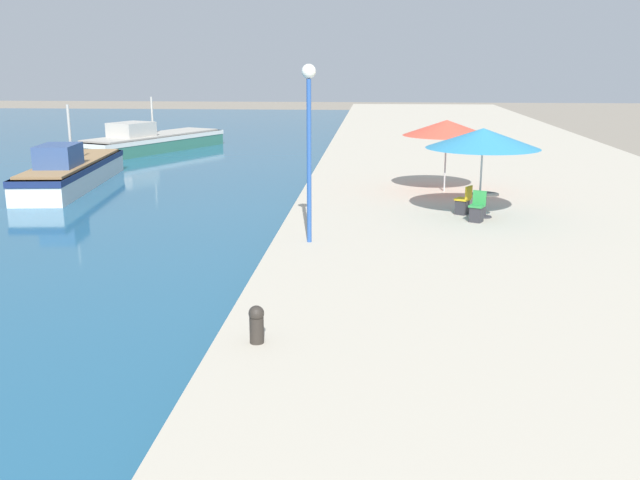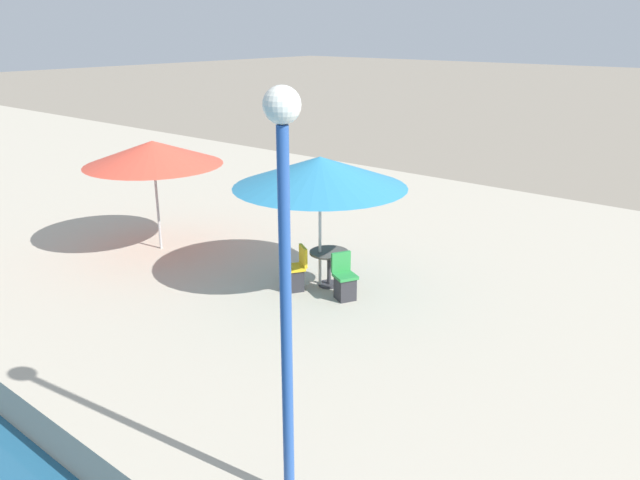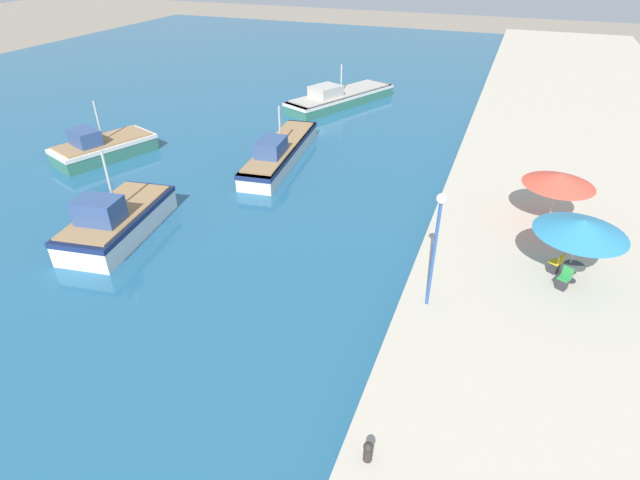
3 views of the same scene
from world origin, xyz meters
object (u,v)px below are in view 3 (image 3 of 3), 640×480
at_px(lamppost, 437,232).
at_px(fishing_boat_near, 117,220).
at_px(fishing_boat_far, 280,151).
at_px(cafe_chair_left, 563,281).
at_px(cafe_chair_right, 555,266).
at_px(cafe_umbrella_white, 560,179).
at_px(mooring_bollard, 368,451).
at_px(fishing_boat_distant, 340,97).
at_px(cafe_umbrella_pink, 582,227).
at_px(cafe_table, 573,270).
at_px(fishing_boat_mid, 103,147).

bearing_deg(lamppost, fishing_boat_near, 177.09).
bearing_deg(fishing_boat_far, cafe_chair_left, -35.56).
bearing_deg(cafe_chair_right, lamppost, 163.17).
xyz_separation_m(cafe_umbrella_white, cafe_chair_left, (0.49, -5.17, -1.99)).
height_order(fishing_boat_near, mooring_bollard, fishing_boat_near).
xyz_separation_m(fishing_boat_near, cafe_chair_left, (19.63, 2.07, 0.16)).
height_order(fishing_boat_distant, cafe_chair_right, fishing_boat_distant).
xyz_separation_m(fishing_boat_near, cafe_umbrella_white, (19.15, 7.24, 2.16)).
bearing_deg(cafe_chair_left, lamppost, 57.42).
height_order(cafe_umbrella_pink, lamppost, lamppost).
bearing_deg(cafe_chair_left, cafe_chair_right, -47.81).
height_order(cafe_umbrella_white, cafe_chair_right, cafe_umbrella_white).
relative_size(cafe_umbrella_white, cafe_table, 3.96).
bearing_deg(lamppost, cafe_umbrella_white, 62.11).
distance_m(cafe_chair_right, mooring_bollard, 11.84).
bearing_deg(fishing_boat_far, cafe_table, -33.33).
bearing_deg(fishing_boat_near, cafe_table, -0.69).
bearing_deg(cafe_table, fishing_boat_distant, 128.68).
relative_size(cafe_table, cafe_chair_right, 0.88).
bearing_deg(cafe_umbrella_pink, mooring_bollard, -115.81).
xyz_separation_m(cafe_chair_right, lamppost, (-4.43, -3.86, 2.77)).
relative_size(fishing_boat_far, cafe_umbrella_white, 3.21).
bearing_deg(cafe_umbrella_pink, cafe_table, -38.30).
relative_size(cafe_chair_right, mooring_bollard, 1.39).
relative_size(fishing_boat_mid, cafe_table, 8.47).
distance_m(cafe_umbrella_pink, cafe_table, 1.87).
relative_size(fishing_boat_distant, lamppost, 2.38).
bearing_deg(cafe_umbrella_white, cafe_table, -79.86).
bearing_deg(cafe_chair_right, cafe_umbrella_white, 34.85).
relative_size(fishing_boat_near, cafe_umbrella_pink, 1.98).
xyz_separation_m(fishing_boat_distant, cafe_umbrella_white, (16.27, -16.81, 2.35)).
bearing_deg(fishing_boat_far, fishing_boat_near, -113.75).
height_order(fishing_boat_near, cafe_table, fishing_boat_near).
relative_size(fishing_boat_distant, cafe_umbrella_white, 3.42).
bearing_deg(cafe_umbrella_pink, cafe_chair_right, 150.06).
xyz_separation_m(fishing_boat_distant, cafe_umbrella_pink, (16.93, -21.22, 2.43)).
distance_m(fishing_boat_far, fishing_boat_distant, 13.02).
bearing_deg(fishing_boat_distant, lamppost, -39.46).
xyz_separation_m(fishing_boat_mid, cafe_chair_left, (27.20, -5.53, 0.29)).
xyz_separation_m(cafe_table, cafe_chair_right, (-0.61, 0.38, -0.21)).
distance_m(fishing_boat_mid, cafe_chair_left, 27.76).
distance_m(mooring_bollard, lamppost, 7.54).
distance_m(cafe_umbrella_pink, cafe_chair_left, 2.21).
bearing_deg(cafe_umbrella_pink, cafe_chair_left, -102.83).
xyz_separation_m(fishing_boat_mid, mooring_bollard, (22.24, -15.38, 0.31)).
relative_size(fishing_boat_near, mooring_bollard, 10.36).
bearing_deg(mooring_bollard, cafe_table, 63.29).
height_order(fishing_boat_far, cafe_chair_left, fishing_boat_far).
xyz_separation_m(cafe_umbrella_pink, lamppost, (-4.90, -3.59, 0.70)).
xyz_separation_m(cafe_umbrella_white, cafe_table, (0.81, -4.53, -1.79)).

